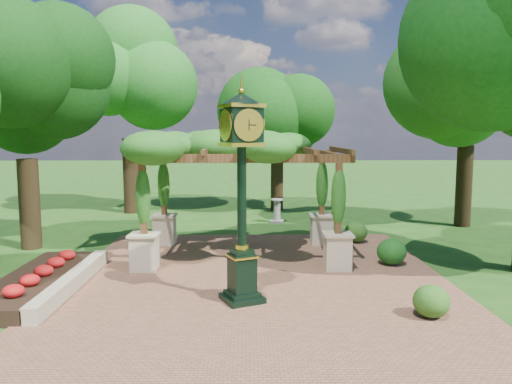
{
  "coord_description": "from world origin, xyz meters",
  "views": [
    {
      "loc": [
        -0.23,
        -11.61,
        3.86
      ],
      "look_at": [
        0.0,
        2.5,
        2.2
      ],
      "focal_mm": 35.0,
      "sensor_mm": 36.0,
      "label": 1
    }
  ],
  "objects": [
    {
      "name": "shrub_back",
      "position": [
        3.57,
        5.6,
        0.4
      ],
      "size": [
        0.86,
        0.86,
        0.73
      ],
      "primitive_type": "ellipsoid",
      "rotation": [
        0.0,
        0.0,
        0.07
      ],
      "color": "#285719",
      "rests_on": "brick_plaza"
    },
    {
      "name": "pedestal_clock",
      "position": [
        -0.37,
        -0.54,
        2.88
      ],
      "size": [
        1.26,
        1.26,
        4.81
      ],
      "rotation": [
        0.0,
        0.0,
        0.43
      ],
      "color": "black",
      "rests_on": "brick_plaza"
    },
    {
      "name": "border_wall",
      "position": [
        -4.6,
        0.5,
        0.2
      ],
      "size": [
        0.35,
        5.0,
        0.4
      ],
      "primitive_type": "cube",
      "color": "#C6B793",
      "rests_on": "ground"
    },
    {
      "name": "shrub_mid",
      "position": [
        3.97,
        2.59,
        0.42
      ],
      "size": [
        1.08,
        1.08,
        0.76
      ],
      "primitive_type": "ellipsoid",
      "rotation": [
        0.0,
        0.0,
        -0.34
      ],
      "color": "#164C15",
      "rests_on": "brick_plaza"
    },
    {
      "name": "pergola",
      "position": [
        -0.41,
        3.77,
        3.26
      ],
      "size": [
        6.34,
        4.02,
        3.97
      ],
      "rotation": [
        0.0,
        0.0,
        -0.01
      ],
      "color": "beige",
      "rests_on": "brick_plaza"
    },
    {
      "name": "ground",
      "position": [
        0.0,
        0.0,
        0.0
      ],
      "size": [
        120.0,
        120.0,
        0.0
      ],
      "primitive_type": "plane",
      "color": "#1E4714",
      "rests_on": "ground"
    },
    {
      "name": "tree_east_far",
      "position": [
        8.75,
        8.83,
        5.97
      ],
      "size": [
        4.12,
        4.12,
        8.71
      ],
      "color": "black",
      "rests_on": "ground"
    },
    {
      "name": "brick_plaza",
      "position": [
        0.0,
        1.0,
        0.02
      ],
      "size": [
        10.0,
        12.0,
        0.04
      ],
      "primitive_type": "cube",
      "color": "brown",
      "rests_on": "ground"
    },
    {
      "name": "flower_bed",
      "position": [
        -5.5,
        0.5,
        0.18
      ],
      "size": [
        1.5,
        5.0,
        0.36
      ],
      "primitive_type": "cube",
      "color": "red",
      "rests_on": "ground"
    },
    {
      "name": "tree_west_near",
      "position": [
        -7.56,
        5.04,
        5.35
      ],
      "size": [
        4.28,
        4.28,
        7.8
      ],
      "color": "#382816",
      "rests_on": "ground"
    },
    {
      "name": "tree_north",
      "position": [
        1.23,
        13.36,
        4.49
      ],
      "size": [
        4.1,
        4.1,
        6.54
      ],
      "color": "#362515",
      "rests_on": "ground"
    },
    {
      "name": "shrub_front",
      "position": [
        3.6,
        -1.61,
        0.38
      ],
      "size": [
        0.83,
        0.83,
        0.68
      ],
      "primitive_type": "ellipsoid",
      "rotation": [
        0.0,
        0.0,
        0.1
      ],
      "color": "#2A5A19",
      "rests_on": "brick_plaza"
    },
    {
      "name": "tree_west_far",
      "position": [
        -5.91,
        12.66,
        6.39
      ],
      "size": [
        4.39,
        4.39,
        9.34
      ],
      "color": "#332213",
      "rests_on": "ground"
    },
    {
      "name": "sundial",
      "position": [
        1.03,
        9.77,
        0.45
      ],
      "size": [
        0.62,
        0.62,
        1.03
      ],
      "rotation": [
        0.0,
        0.0,
        -0.09
      ],
      "color": "gray",
      "rests_on": "ground"
    }
  ]
}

